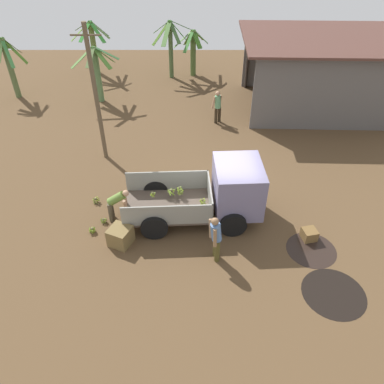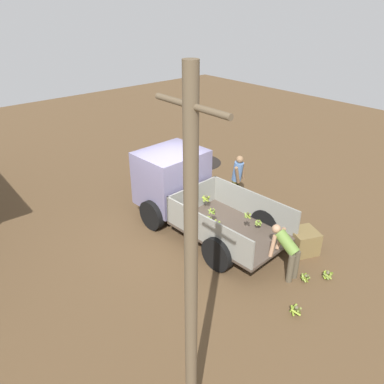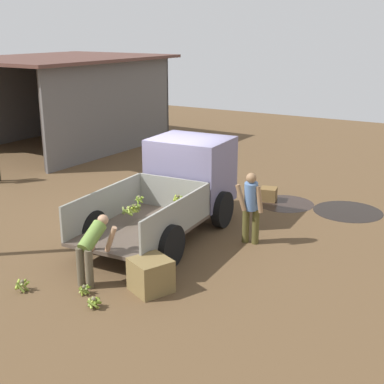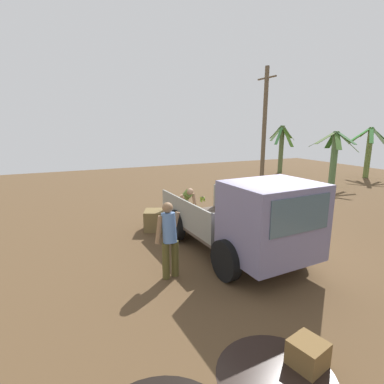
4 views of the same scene
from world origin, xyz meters
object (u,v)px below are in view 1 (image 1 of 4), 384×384
(cargo_truck, at_px, (224,191))
(banana_bunch_on_ground_1, at_px, (96,200))
(banana_bunch_on_ground_2, at_px, (104,220))
(person_worker_loading, at_px, (116,202))
(banana_bunch_on_ground_0, at_px, (92,230))
(person_foreground_visitor, at_px, (216,237))
(wooden_crate_0, at_px, (120,236))
(person_bystander_near_shed, at_px, (218,106))
(wooden_crate_1, at_px, (309,234))
(utility_pole, at_px, (96,95))

(cargo_truck, distance_m, banana_bunch_on_ground_1, 4.85)
(banana_bunch_on_ground_2, bearing_deg, person_worker_loading, 21.35)
(banana_bunch_on_ground_0, bearing_deg, person_foreground_visitor, -15.58)
(person_foreground_visitor, relative_size, wooden_crate_0, 2.50)
(banana_bunch_on_ground_1, bearing_deg, cargo_truck, -8.32)
(person_foreground_visitor, xyz_separation_m, banana_bunch_on_ground_1, (-4.30, 2.72, -0.80))
(wooden_crate_0, bearing_deg, banana_bunch_on_ground_0, 154.85)
(person_bystander_near_shed, bearing_deg, cargo_truck, 143.29)
(cargo_truck, bearing_deg, person_bystander_near_shed, 85.81)
(cargo_truck, bearing_deg, banana_bunch_on_ground_1, 168.76)
(cargo_truck, bearing_deg, wooden_crate_0, -161.00)
(person_worker_loading, xyz_separation_m, wooden_crate_1, (6.50, -0.96, -0.58))
(person_bystander_near_shed, bearing_deg, person_foreground_visitor, 141.09)
(person_worker_loading, height_order, wooden_crate_1, person_worker_loading)
(banana_bunch_on_ground_0, xyz_separation_m, banana_bunch_on_ground_2, (0.29, 0.48, -0.01))
(person_worker_loading, distance_m, banana_bunch_on_ground_0, 1.23)
(person_worker_loading, distance_m, wooden_crate_0, 1.28)
(person_bystander_near_shed, bearing_deg, banana_bunch_on_ground_2, 114.39)
(cargo_truck, xyz_separation_m, utility_pole, (-4.90, 3.85, 1.75))
(banana_bunch_on_ground_1, relative_size, banana_bunch_on_ground_2, 1.20)
(person_foreground_visitor, bearing_deg, wooden_crate_0, -21.87)
(banana_bunch_on_ground_1, bearing_deg, person_foreground_visitor, -32.36)
(utility_pole, height_order, banana_bunch_on_ground_1, utility_pole)
(person_foreground_visitor, bearing_deg, banana_bunch_on_ground_0, -25.43)
(wooden_crate_1, bearing_deg, banana_bunch_on_ground_2, 173.75)
(utility_pole, xyz_separation_m, banana_bunch_on_ground_1, (0.21, -3.17, -2.74))
(person_bystander_near_shed, xyz_separation_m, banana_bunch_on_ground_0, (-4.66, -7.99, -0.79))
(person_bystander_near_shed, distance_m, banana_bunch_on_ground_0, 9.29)
(person_foreground_visitor, relative_size, banana_bunch_on_ground_1, 5.74)
(banana_bunch_on_ground_1, relative_size, wooden_crate_0, 0.44)
(cargo_truck, height_order, person_foreground_visitor, cargo_truck)
(banana_bunch_on_ground_0, height_order, wooden_crate_1, wooden_crate_1)
(person_worker_loading, height_order, banana_bunch_on_ground_2, person_worker_loading)
(banana_bunch_on_ground_1, relative_size, wooden_crate_1, 0.65)
(utility_pole, relative_size, wooden_crate_0, 8.27)
(banana_bunch_on_ground_2, bearing_deg, banana_bunch_on_ground_0, -121.22)
(wooden_crate_0, distance_m, wooden_crate_1, 6.24)
(cargo_truck, distance_m, wooden_crate_1, 3.17)
(person_worker_loading, distance_m, wooden_crate_1, 6.60)
(person_foreground_visitor, bearing_deg, banana_bunch_on_ground_1, -42.21)
(utility_pole, distance_m, person_bystander_near_shed, 6.33)
(banana_bunch_on_ground_1, bearing_deg, person_bystander_near_shed, 52.89)
(cargo_truck, xyz_separation_m, person_bystander_near_shed, (0.16, 7.10, -0.21))
(utility_pole, relative_size, person_worker_loading, 4.37)
(person_worker_loading, relative_size, wooden_crate_1, 2.84)
(person_worker_loading, bearing_deg, wooden_crate_1, -8.48)
(person_foreground_visitor, bearing_deg, wooden_crate_1, -174.69)
(cargo_truck, bearing_deg, banana_bunch_on_ground_2, -177.37)
(utility_pole, relative_size, wooden_crate_1, 12.41)
(cargo_truck, height_order, wooden_crate_0, cargo_truck)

